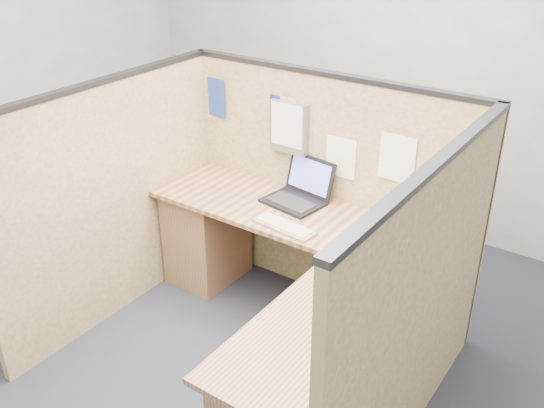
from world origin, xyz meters
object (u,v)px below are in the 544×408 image
Objects in this scene: laptop at (299,191)px; mouse at (385,258)px; keyboard at (284,227)px; l_desk at (288,301)px.

mouse is (0.76, -0.36, -0.04)m from laptop.
mouse reaches higher than keyboard.
l_desk is 0.74m from laptop.
l_desk is 0.63m from mouse.
mouse is (0.48, 0.20, 0.36)m from l_desk.
keyboard is at bearing -61.40° from laptop.
laptop reaches higher than keyboard.
laptop reaches higher than l_desk.
keyboard is (0.13, -0.36, -0.05)m from laptop.
laptop is 0.39m from keyboard.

